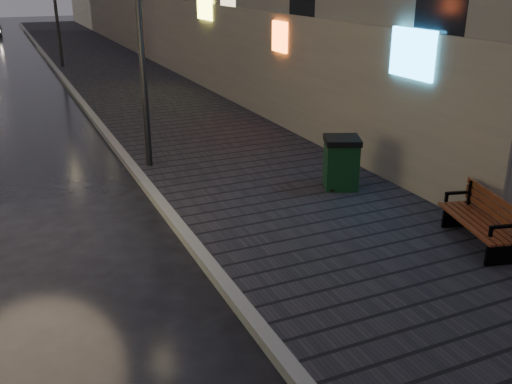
% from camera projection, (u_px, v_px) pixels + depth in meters
% --- Properties ---
extents(ground, '(120.00, 120.00, 0.00)m').
position_uv_depth(ground, '(126.00, 333.00, 7.11)').
color(ground, black).
rests_on(ground, ground).
extents(sidewalk, '(4.60, 58.00, 0.15)m').
position_uv_depth(sidewalk, '(111.00, 68.00, 26.44)').
color(sidewalk, black).
rests_on(sidewalk, ground).
extents(curb, '(0.20, 58.00, 0.15)m').
position_uv_depth(curb, '(58.00, 72.00, 25.52)').
color(curb, slate).
rests_on(curb, ground).
extents(lamp_near, '(0.36, 0.36, 5.28)m').
position_uv_depth(lamp_near, '(139.00, 10.00, 11.67)').
color(lamp_near, black).
rests_on(lamp_near, sidewalk).
extents(bench, '(0.98, 1.74, 0.84)m').
position_uv_depth(bench, '(482.00, 220.00, 8.95)').
color(bench, black).
rests_on(bench, sidewalk).
extents(trash_bin, '(0.90, 0.90, 1.04)m').
position_uv_depth(trash_bin, '(341.00, 162.00, 11.34)').
color(trash_bin, black).
rests_on(trash_bin, sidewalk).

